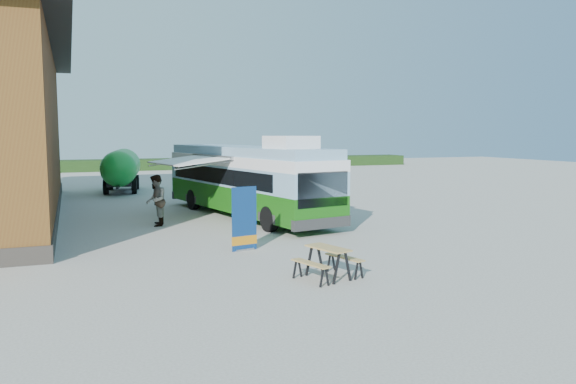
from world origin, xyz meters
name	(u,v)px	position (x,y,z in m)	size (l,w,h in m)	color
ground	(280,246)	(0.00, 0.00, 0.00)	(100.00, 100.00, 0.00)	#BCB7AD
hedge	(222,163)	(8.00, 38.00, 0.50)	(40.00, 3.00, 1.00)	#264419
bus	(247,178)	(0.83, 6.18, 1.61)	(4.40, 11.19, 3.36)	#226F12
awning	(192,158)	(-1.34, 6.57, 2.46)	(2.92, 4.02, 0.48)	white
banner	(244,225)	(-1.21, -0.23, 0.78)	(0.82, 0.29, 1.90)	navy
picnic_table	(328,255)	(-0.28, -4.04, 0.57)	(1.61, 1.51, 0.76)	tan
person_a	(244,201)	(0.24, 4.64, 0.84)	(0.61, 0.40, 1.68)	#999999
person_b	(156,201)	(-3.02, 5.14, 0.96)	(0.94, 0.73, 1.92)	#999999
slurry_tanker	(121,168)	(-3.14, 18.34, 1.43)	(2.67, 6.67, 2.48)	green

